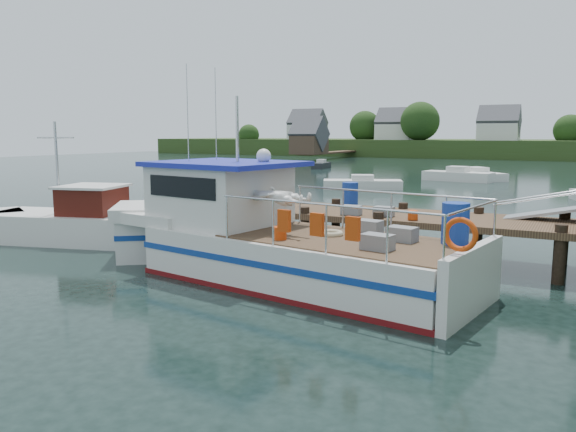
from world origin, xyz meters
The scene contains 10 objects.
ground_plane centered at (0.00, 0.00, 0.00)m, with size 160.00×160.00×0.00m, color black.
far_shore centered at (0.01, 82.37, 2.10)m, with size 140.00×42.55×9.22m.
dock centered at (6.51, 0.01, 2.24)m, with size 16.60×3.00×4.78m.
lobster_boat centered at (-0.42, -4.21, 1.08)m, with size 12.34×5.16×5.93m.
work_boat centered at (-9.19, -3.13, 0.70)m, with size 8.35×4.31×4.39m.
moored_rowboat centered at (-9.46, 4.55, 0.42)m, with size 4.06×2.31×1.12m.
moored_a centered at (-6.66, 20.64, 0.38)m, with size 5.86×3.92×1.02m.
moored_b centered at (-1.93, 30.65, 0.46)m, with size 5.89×2.90×1.25m.
moored_d centered at (-0.94, 33.36, 0.40)m, with size 5.84×6.12×1.07m.
moored_e centered at (-19.32, 41.29, 0.38)m, with size 1.78×3.89×1.04m.
Camera 1 is at (7.44, -17.44, 3.96)m, focal length 35.00 mm.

